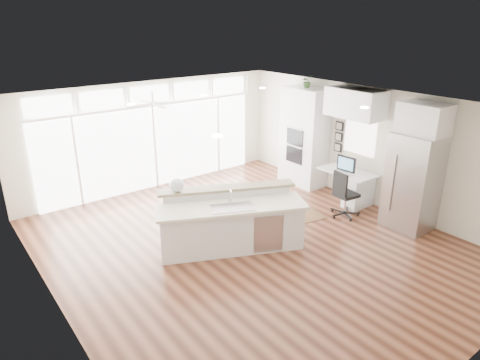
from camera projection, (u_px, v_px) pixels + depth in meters
floor at (251, 246)px, 8.26m from camera, size 7.00×8.00×0.02m
ceiling at (253, 107)px, 7.29m from camera, size 7.00×8.00×0.02m
wall_back at (152, 135)px, 10.74m from camera, size 7.00×0.04×2.70m
wall_front at (475, 281)px, 4.81m from camera, size 7.00×0.04×2.70m
wall_left at (51, 236)px, 5.79m from camera, size 0.04×8.00×2.70m
wall_right at (371, 147)px, 9.76m from camera, size 0.04×8.00×2.70m
glass_wall at (154, 147)px, 10.81m from camera, size 5.80×0.06×2.08m
transom_row at (150, 94)px, 10.33m from camera, size 5.90×0.06×0.40m
desk_window at (360, 136)px, 9.89m from camera, size 0.04×0.85×0.85m
ceiling_fan at (152, 99)px, 9.17m from camera, size 1.16×1.16×0.32m
recessed_lights at (246, 106)px, 7.45m from camera, size 3.40×3.00×0.02m
oven_cabinet at (304, 137)px, 10.95m from camera, size 0.64×1.20×2.50m
desk_nook at (346, 186)px, 10.12m from camera, size 0.72×1.30×0.76m
upper_cabinets at (355, 103)px, 9.44m from camera, size 0.64×1.30×0.64m
refrigerator at (413, 182)px, 8.67m from camera, size 0.76×0.90×2.00m
fridge_cabinet at (424, 118)px, 8.24m from camera, size 0.64×0.90×0.60m
framed_photos at (339, 137)px, 10.41m from camera, size 0.06×0.22×0.80m
kitchen_island at (232, 222)px, 7.96m from camera, size 2.93×2.10×1.09m
rug at (301, 216)px, 9.46m from camera, size 1.07×0.86×0.01m
office_chair at (346, 194)px, 9.30m from camera, size 0.60×0.56×1.04m
fishbowl at (177, 185)px, 7.89m from camera, size 0.37×0.37×0.27m
monitor at (346, 164)px, 9.87m from camera, size 0.13×0.48×0.40m
keyboard at (341, 173)px, 9.84m from camera, size 0.13×0.30×0.01m
potted_plant at (307, 83)px, 10.46m from camera, size 0.33×0.36×0.25m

